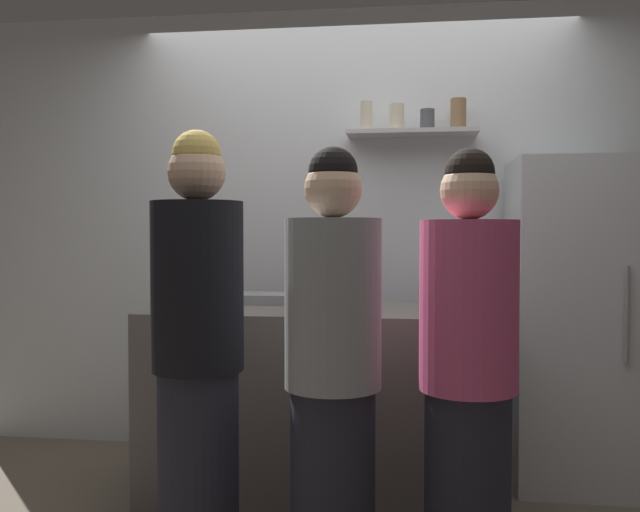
% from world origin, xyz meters
% --- Properties ---
extents(back_wall_assembly, '(4.80, 0.32, 2.60)m').
position_xyz_m(back_wall_assembly, '(0.00, 1.25, 1.30)').
color(back_wall_assembly, white).
rests_on(back_wall_assembly, ground).
extents(refrigerator, '(0.62, 0.63, 1.67)m').
position_xyz_m(refrigerator, '(1.15, 0.85, 0.83)').
color(refrigerator, silver).
rests_on(refrigerator, ground).
extents(counter, '(1.63, 0.75, 0.93)m').
position_xyz_m(counter, '(-0.11, 0.47, 0.47)').
color(counter, '#66605B').
rests_on(counter, ground).
extents(baking_pan, '(0.34, 0.24, 0.05)m').
position_xyz_m(baking_pan, '(-0.39, 0.63, 0.96)').
color(baking_pan, gray).
rests_on(baking_pan, counter).
extents(utensil_holder, '(0.09, 0.09, 0.21)m').
position_xyz_m(utensil_holder, '(0.46, 0.47, 0.99)').
color(utensil_holder, '#B2B2B7').
rests_on(utensil_holder, counter).
extents(wine_bottle_green_glass, '(0.07, 0.07, 0.31)m').
position_xyz_m(wine_bottle_green_glass, '(-0.76, 0.47, 1.05)').
color(wine_bottle_green_glass, '#19471E').
rests_on(wine_bottle_green_glass, counter).
extents(wine_bottle_pale_glass, '(0.08, 0.08, 0.32)m').
position_xyz_m(wine_bottle_pale_glass, '(-0.19, 0.21, 1.05)').
color(wine_bottle_pale_glass, '#B2BFB2').
rests_on(wine_bottle_pale_glass, counter).
extents(wine_bottle_amber_glass, '(0.08, 0.08, 0.32)m').
position_xyz_m(wine_bottle_amber_glass, '(-0.64, 0.58, 1.06)').
color(wine_bottle_amber_glass, '#472814').
rests_on(wine_bottle_amber_glass, counter).
extents(water_bottle_plastic, '(0.09, 0.09, 0.24)m').
position_xyz_m(water_bottle_plastic, '(0.07, 0.49, 1.04)').
color(water_bottle_plastic, silver).
rests_on(water_bottle_plastic, counter).
extents(person_pink_top, '(0.34, 0.34, 1.59)m').
position_xyz_m(person_pink_top, '(0.52, -0.38, 0.78)').
color(person_pink_top, '#262633').
rests_on(person_pink_top, ground).
extents(person_grey_hoodie, '(0.34, 0.34, 1.60)m').
position_xyz_m(person_grey_hoodie, '(0.05, -0.42, 0.78)').
color(person_grey_hoodie, '#262633').
rests_on(person_grey_hoodie, ground).
extents(person_blonde, '(0.34, 0.34, 1.67)m').
position_xyz_m(person_blonde, '(-0.46, -0.36, 0.83)').
color(person_blonde, '#262633').
rests_on(person_blonde, ground).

